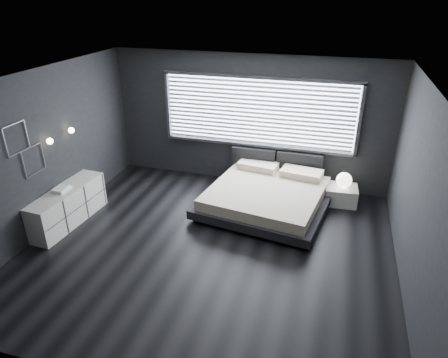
% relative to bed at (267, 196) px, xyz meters
% --- Properties ---
extents(room, '(6.04, 6.00, 2.80)m').
position_rel_bed_xyz_m(room, '(-0.66, -1.59, 1.12)').
color(room, black).
rests_on(room, ground).
extents(window, '(4.14, 0.09, 1.52)m').
position_rel_bed_xyz_m(window, '(-0.46, 1.10, 1.33)').
color(window, white).
rests_on(window, ground).
extents(headboard, '(1.96, 0.16, 0.52)m').
position_rel_bed_xyz_m(headboard, '(-0.01, 1.05, 0.29)').
color(headboard, black).
rests_on(headboard, ground).
extents(sconce_near, '(0.18, 0.11, 0.11)m').
position_rel_bed_xyz_m(sconce_near, '(-3.54, -1.54, 1.32)').
color(sconce_near, silver).
rests_on(sconce_near, ground).
extents(sconce_far, '(0.18, 0.11, 0.11)m').
position_rel_bed_xyz_m(sconce_far, '(-3.54, -0.94, 1.32)').
color(sconce_far, silver).
rests_on(sconce_far, ground).
extents(wall_art_upper, '(0.01, 0.48, 0.48)m').
position_rel_bed_xyz_m(wall_art_upper, '(-3.63, -2.14, 1.57)').
color(wall_art_upper, '#47474C').
rests_on(wall_art_upper, ground).
extents(wall_art_lower, '(0.01, 0.48, 0.48)m').
position_rel_bed_xyz_m(wall_art_lower, '(-3.63, -1.89, 1.10)').
color(wall_art_lower, '#47474C').
rests_on(wall_art_lower, ground).
extents(bed, '(2.62, 2.53, 0.60)m').
position_rel_bed_xyz_m(bed, '(0.00, 0.00, 0.00)').
color(bed, black).
rests_on(bed, ground).
extents(nightstand, '(0.65, 0.55, 0.36)m').
position_rel_bed_xyz_m(nightstand, '(1.41, 0.64, -0.10)').
color(nightstand, beige).
rests_on(nightstand, ground).
extents(orb_lamp, '(0.31, 0.31, 0.31)m').
position_rel_bed_xyz_m(orb_lamp, '(1.43, 0.65, 0.24)').
color(orb_lamp, white).
rests_on(orb_lamp, nightstand).
extents(dresser, '(0.58, 1.73, 0.68)m').
position_rel_bed_xyz_m(dresser, '(-3.43, -1.55, 0.06)').
color(dresser, beige).
rests_on(dresser, ground).
extents(book_stack, '(0.25, 0.32, 0.06)m').
position_rel_bed_xyz_m(book_stack, '(-3.46, -1.59, 0.43)').
color(book_stack, white).
rests_on(book_stack, dresser).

